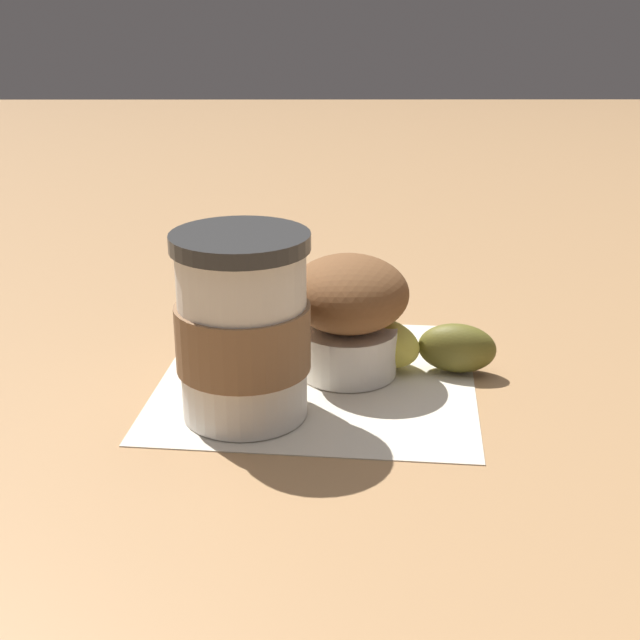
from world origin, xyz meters
TOP-DOWN VIEW (x-y plane):
  - ground_plane at (0.00, 0.00)m, footprint 3.00×3.00m
  - paper_napkin at (0.00, 0.00)m, footprint 0.24×0.24m
  - coffee_cup at (-0.05, 0.05)m, footprint 0.08×0.08m
  - muffin at (0.01, -0.02)m, footprint 0.08×0.08m
  - banana at (0.03, -0.05)m, footprint 0.10×0.15m

SIDE VIEW (x-z plane):
  - ground_plane at x=0.00m, z-range 0.00..0.00m
  - paper_napkin at x=0.00m, z-range 0.00..0.00m
  - banana at x=0.03m, z-range 0.00..0.04m
  - muffin at x=0.01m, z-range 0.01..0.09m
  - coffee_cup at x=-0.05m, z-range 0.00..0.12m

